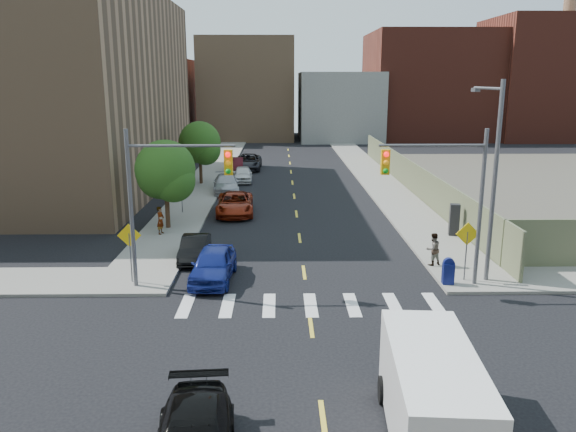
{
  "coord_description": "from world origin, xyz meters",
  "views": [
    {
      "loc": [
        -1.17,
        -17.4,
        8.99
      ],
      "look_at": [
        -0.72,
        11.22,
        2.0
      ],
      "focal_mm": 35.0,
      "sensor_mm": 36.0,
      "label": 1
    }
  ],
  "objects_px": {
    "parked_car_white": "(243,174)",
    "parked_car_grey": "(248,162)",
    "mailbox": "(448,271)",
    "parked_car_maroon": "(236,165)",
    "payphone": "(454,220)",
    "parked_car_silver": "(226,184)",
    "cargo_van": "(431,392)",
    "parked_car_blue": "(213,264)",
    "parked_car_black": "(195,248)",
    "pedestrian_west": "(161,220)",
    "parked_car_red": "(235,204)",
    "pedestrian_east": "(433,249)"
  },
  "relations": [
    {
      "from": "parked_car_silver",
      "to": "parked_car_maroon",
      "type": "relative_size",
      "value": 1.17
    },
    {
      "from": "parked_car_red",
      "to": "parked_car_grey",
      "type": "height_order",
      "value": "parked_car_grey"
    },
    {
      "from": "parked_car_blue",
      "to": "parked_car_red",
      "type": "relative_size",
      "value": 0.84
    },
    {
      "from": "parked_car_black",
      "to": "parked_car_white",
      "type": "xyz_separation_m",
      "value": [
        1.05,
        22.4,
        0.09
      ]
    },
    {
      "from": "mailbox",
      "to": "parked_car_white",
      "type": "bearing_deg",
      "value": 114.89
    },
    {
      "from": "parked_car_blue",
      "to": "parked_car_silver",
      "type": "bearing_deg",
      "value": 96.54
    },
    {
      "from": "parked_car_red",
      "to": "pedestrian_east",
      "type": "height_order",
      "value": "pedestrian_east"
    },
    {
      "from": "parked_car_silver",
      "to": "parked_car_white",
      "type": "height_order",
      "value": "parked_car_silver"
    },
    {
      "from": "parked_car_white",
      "to": "pedestrian_west",
      "type": "height_order",
      "value": "pedestrian_west"
    },
    {
      "from": "pedestrian_west",
      "to": "parked_car_red",
      "type": "bearing_deg",
      "value": -20.63
    },
    {
      "from": "parked_car_maroon",
      "to": "parked_car_grey",
      "type": "distance_m",
      "value": 1.9
    },
    {
      "from": "parked_car_maroon",
      "to": "parked_car_blue",
      "type": "bearing_deg",
      "value": -90.71
    },
    {
      "from": "parked_car_maroon",
      "to": "mailbox",
      "type": "distance_m",
      "value": 34.14
    },
    {
      "from": "parked_car_red",
      "to": "parked_car_white",
      "type": "relative_size",
      "value": 1.29
    },
    {
      "from": "mailbox",
      "to": "payphone",
      "type": "bearing_deg",
      "value": 74.21
    },
    {
      "from": "cargo_van",
      "to": "payphone",
      "type": "xyz_separation_m",
      "value": [
        6.31,
        18.69,
        -0.22
      ]
    },
    {
      "from": "parked_car_grey",
      "to": "pedestrian_east",
      "type": "xyz_separation_m",
      "value": [
        10.67,
        -30.97,
        0.17
      ]
    },
    {
      "from": "parked_car_grey",
      "to": "pedestrian_west",
      "type": "distance_m",
      "value": 25.33
    },
    {
      "from": "parked_car_red",
      "to": "pedestrian_east",
      "type": "bearing_deg",
      "value": -50.16
    },
    {
      "from": "parked_car_red",
      "to": "cargo_van",
      "type": "bearing_deg",
      "value": -77.29
    },
    {
      "from": "parked_car_white",
      "to": "payphone",
      "type": "relative_size",
      "value": 2.22
    },
    {
      "from": "parked_car_maroon",
      "to": "payphone",
      "type": "relative_size",
      "value": 2.29
    },
    {
      "from": "mailbox",
      "to": "parked_car_black",
      "type": "bearing_deg",
      "value": 163.82
    },
    {
      "from": "parked_car_maroon",
      "to": "cargo_van",
      "type": "bearing_deg",
      "value": -82.31
    },
    {
      "from": "parked_car_blue",
      "to": "parked_car_silver",
      "type": "xyz_separation_m",
      "value": [
        -1.3,
        20.49,
        -0.04
      ]
    },
    {
      "from": "parked_car_blue",
      "to": "parked_car_grey",
      "type": "bearing_deg",
      "value": 93.21
    },
    {
      "from": "pedestrian_west",
      "to": "parked_car_grey",
      "type": "bearing_deg",
      "value": 6.45
    },
    {
      "from": "parked_car_white",
      "to": "parked_car_blue",
      "type": "bearing_deg",
      "value": -92.0
    },
    {
      "from": "parked_car_grey",
      "to": "cargo_van",
      "type": "distance_m",
      "value": 44.85
    },
    {
      "from": "parked_car_silver",
      "to": "pedestrian_east",
      "type": "height_order",
      "value": "pedestrian_east"
    },
    {
      "from": "parked_car_black",
      "to": "parked_car_white",
      "type": "height_order",
      "value": "parked_car_white"
    },
    {
      "from": "parked_car_blue",
      "to": "payphone",
      "type": "relative_size",
      "value": 2.42
    },
    {
      "from": "pedestrian_west",
      "to": "payphone",
      "type": "bearing_deg",
      "value": -76.86
    },
    {
      "from": "mailbox",
      "to": "parked_car_red",
      "type": "bearing_deg",
      "value": 129.64
    },
    {
      "from": "payphone",
      "to": "mailbox",
      "type": "bearing_deg",
      "value": -100.34
    },
    {
      "from": "parked_car_blue",
      "to": "parked_car_black",
      "type": "height_order",
      "value": "parked_car_blue"
    },
    {
      "from": "parked_car_red",
      "to": "mailbox",
      "type": "distance_m",
      "value": 17.5
    },
    {
      "from": "parked_car_blue",
      "to": "parked_car_black",
      "type": "relative_size",
      "value": 1.2
    },
    {
      "from": "parked_car_red",
      "to": "pedestrian_east",
      "type": "relative_size",
      "value": 3.29
    },
    {
      "from": "cargo_van",
      "to": "parked_car_white",
      "type": "bearing_deg",
      "value": 105.28
    },
    {
      "from": "parked_car_white",
      "to": "parked_car_grey",
      "type": "bearing_deg",
      "value": 86.75
    },
    {
      "from": "parked_car_silver",
      "to": "payphone",
      "type": "relative_size",
      "value": 2.7
    },
    {
      "from": "parked_car_white",
      "to": "parked_car_grey",
      "type": "distance_m",
      "value": 7.11
    },
    {
      "from": "parked_car_maroon",
      "to": "payphone",
      "type": "distance_m",
      "value": 28.09
    },
    {
      "from": "parked_car_black",
      "to": "parked_car_grey",
      "type": "height_order",
      "value": "parked_car_grey"
    },
    {
      "from": "parked_car_blue",
      "to": "cargo_van",
      "type": "bearing_deg",
      "value": -56.78
    },
    {
      "from": "parked_car_blue",
      "to": "payphone",
      "type": "bearing_deg",
      "value": 30.76
    },
    {
      "from": "parked_car_white",
      "to": "pedestrian_west",
      "type": "relative_size",
      "value": 2.51
    },
    {
      "from": "parked_car_silver",
      "to": "parked_car_maroon",
      "type": "distance_m",
      "value": 10.55
    },
    {
      "from": "parked_car_grey",
      "to": "pedestrian_west",
      "type": "bearing_deg",
      "value": -97.31
    }
  ]
}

